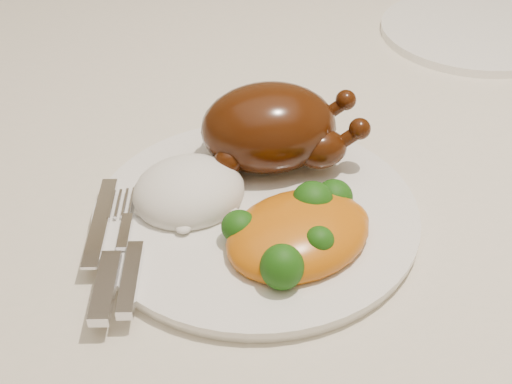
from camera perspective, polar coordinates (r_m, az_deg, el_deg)
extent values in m
cube|color=brown|center=(0.80, 5.03, 3.36)|extent=(1.60, 0.90, 0.04)
cube|color=beige|center=(0.78, 5.13, 4.81)|extent=(1.72, 1.02, 0.01)
cube|color=beige|center=(1.26, -1.97, 13.91)|extent=(1.72, 0.01, 0.18)
cylinder|color=white|center=(0.65, 0.00, -1.83)|extent=(0.33, 0.33, 0.01)
cylinder|color=white|center=(1.02, 16.95, 12.21)|extent=(0.29, 0.29, 0.01)
ellipsoid|color=#421807|center=(0.68, 1.03, 5.19)|extent=(0.14, 0.11, 0.08)
ellipsoid|color=#421807|center=(0.67, 0.35, 6.26)|extent=(0.07, 0.05, 0.03)
ellipsoid|color=#421807|center=(0.68, 5.21, 3.46)|extent=(0.05, 0.04, 0.04)
sphere|color=#421807|center=(0.67, 8.30, 5.02)|extent=(0.02, 0.02, 0.02)
ellipsoid|color=#421807|center=(0.72, 4.29, 5.83)|extent=(0.05, 0.04, 0.04)
sphere|color=#421807|center=(0.72, 7.20, 7.31)|extent=(0.02, 0.02, 0.02)
sphere|color=#421807|center=(0.66, -2.22, 2.52)|extent=(0.03, 0.03, 0.03)
sphere|color=#421807|center=(0.71, -2.79, 5.32)|extent=(0.03, 0.03, 0.03)
ellipsoid|color=white|center=(0.65, -5.39, 0.00)|extent=(0.13, 0.12, 0.05)
ellipsoid|color=orange|center=(0.61, 3.41, -3.41)|extent=(0.16, 0.15, 0.05)
ellipsoid|color=orange|center=(0.62, 6.30, -2.29)|extent=(0.06, 0.05, 0.03)
ellipsoid|color=#0E3F0A|center=(0.62, 4.55, -0.66)|extent=(0.04, 0.04, 0.03)
ellipsoid|color=#0E3F0A|center=(0.64, 6.26, -0.41)|extent=(0.03, 0.03, 0.03)
ellipsoid|color=#0E3F0A|center=(0.62, 5.03, -2.01)|extent=(0.04, 0.04, 0.03)
ellipsoid|color=#0E3F0A|center=(0.58, 5.08, -3.91)|extent=(0.03, 0.03, 0.02)
ellipsoid|color=#0E3F0A|center=(0.60, -1.36, -2.80)|extent=(0.03, 0.03, 0.03)
ellipsoid|color=#0E3F0A|center=(0.56, 2.09, -6.01)|extent=(0.04, 0.04, 0.04)
cube|color=silver|center=(0.64, -12.35, -2.28)|extent=(0.04, 0.12, 0.00)
cube|color=silver|center=(0.58, -11.95, -7.45)|extent=(0.03, 0.08, 0.01)
cube|color=silver|center=(0.58, -10.01, -6.85)|extent=(0.03, 0.08, 0.01)
cube|color=silver|center=(0.64, -10.58, -1.97)|extent=(0.03, 0.09, 0.00)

